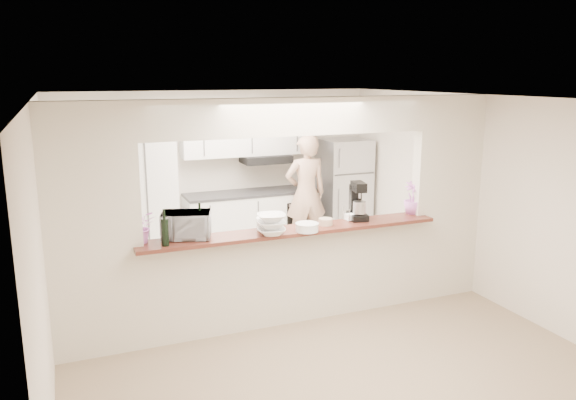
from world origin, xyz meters
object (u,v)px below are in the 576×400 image
refrigerator (344,190)px  stand_mixer (358,202)px  toaster_oven (186,225)px  person (306,194)px

refrigerator → stand_mixer: bearing=-114.8°
toaster_oven → stand_mixer: stand_mixer is taller
toaster_oven → stand_mixer: (2.00, 0.01, 0.06)m
toaster_oven → stand_mixer: size_ratio=1.11×
stand_mixer → person: person is taller
toaster_oven → person: (2.35, 2.25, -0.31)m
refrigerator → person: (-0.85, -0.35, 0.07)m
refrigerator → stand_mixer: (-1.20, -2.59, 0.44)m
refrigerator → person: bearing=-157.6°
toaster_oven → stand_mixer: 2.00m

